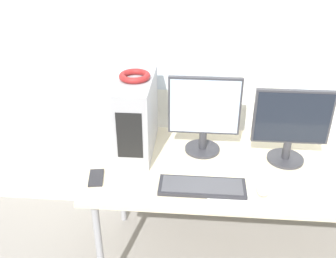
{
  "coord_description": "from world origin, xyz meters",
  "views": [
    {
      "loc": [
        -0.4,
        -1.49,
        2.05
      ],
      "look_at": [
        -0.56,
        0.41,
        0.98
      ],
      "focal_mm": 42.0,
      "sensor_mm": 36.0,
      "label": 1
    }
  ],
  "objects": [
    {
      "name": "paper_sheet_left",
      "position": [
        -0.23,
        0.13,
        0.76
      ],
      "size": [
        0.22,
        0.3,
        0.0
      ],
      "rotation": [
        0.0,
        0.0,
        0.03
      ],
      "color": "white",
      "rests_on": "desk"
    },
    {
      "name": "monitor_right_near",
      "position": [
        0.12,
        0.49,
        1.0
      ],
      "size": [
        0.43,
        0.21,
        0.44
      ],
      "color": "#333338",
      "rests_on": "desk"
    },
    {
      "name": "keyboard",
      "position": [
        -0.36,
        0.18,
        0.77
      ],
      "size": [
        0.46,
        0.16,
        0.02
      ],
      "color": "#28282D",
      "rests_on": "desk"
    },
    {
      "name": "headphones",
      "position": [
        -0.76,
        0.55,
        1.24
      ],
      "size": [
        0.18,
        0.18,
        0.04
      ],
      "color": "maroon",
      "rests_on": "pc_tower"
    },
    {
      "name": "monitor_main",
      "position": [
        -0.36,
        0.56,
        1.02
      ],
      "size": [
        0.42,
        0.21,
        0.47
      ],
      "color": "#333338",
      "rests_on": "desk"
    },
    {
      "name": "cell_phone",
      "position": [
        -0.94,
        0.22,
        0.77
      ],
      "size": [
        0.1,
        0.16,
        0.01
      ],
      "rotation": [
        0.0,
        0.0,
        0.16
      ],
      "color": "#232328",
      "rests_on": "desk"
    },
    {
      "name": "wall_back",
      "position": [
        0.0,
        0.95,
        1.35
      ],
      "size": [
        8.0,
        0.07,
        2.7
      ],
      "color": "silver",
      "rests_on": "ground_plane"
    },
    {
      "name": "pc_tower",
      "position": [
        -0.76,
        0.55,
        0.99
      ],
      "size": [
        0.2,
        0.49,
        0.45
      ],
      "color": "#9E9EA3",
      "rests_on": "desk"
    },
    {
      "name": "desk",
      "position": [
        0.0,
        0.41,
        0.71
      ],
      "size": [
        2.0,
        0.82,
        0.76
      ],
      "color": "beige",
      "rests_on": "ground_plane"
    },
    {
      "name": "mouse",
      "position": [
        -0.05,
        0.17,
        0.78
      ],
      "size": [
        0.06,
        0.1,
        0.04
      ],
      "color": "#B2B2B7",
      "rests_on": "desk"
    }
  ]
}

